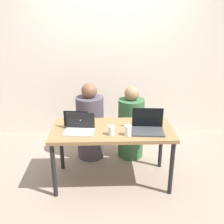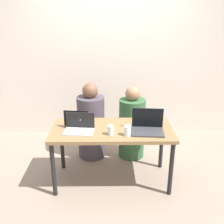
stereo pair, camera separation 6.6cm
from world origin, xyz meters
name	(u,v)px [view 2 (the right image)]	position (x,y,z in m)	size (l,w,h in m)	color
ground_plane	(112,179)	(0.00, 0.00, 0.00)	(12.00, 12.00, 0.00)	gray
back_wall	(111,58)	(0.00, 1.47, 1.29)	(4.50, 0.10, 2.58)	beige
desk	(112,134)	(0.00, 0.00, 0.63)	(1.41, 0.67, 0.70)	olive
person_on_left	(91,125)	(-0.29, 0.61, 0.48)	(0.41, 0.41, 1.09)	#483F4B
person_on_right	(132,126)	(0.29, 0.61, 0.46)	(0.45, 0.45, 1.04)	#335C38
laptop_front_right	(148,127)	(0.40, -0.07, 0.76)	(0.38, 0.30, 0.24)	#393B3F
laptop_front_left	(79,128)	(-0.37, -0.07, 0.75)	(0.35, 0.25, 0.20)	silver
laptop_back_left	(78,122)	(-0.41, 0.10, 0.75)	(0.31, 0.26, 0.21)	#B4B8B9
water_glass_right	(127,131)	(0.17, -0.18, 0.75)	(0.08, 0.08, 0.11)	white
water_glass_center	(111,131)	(-0.02, -0.17, 0.75)	(0.07, 0.07, 0.11)	silver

